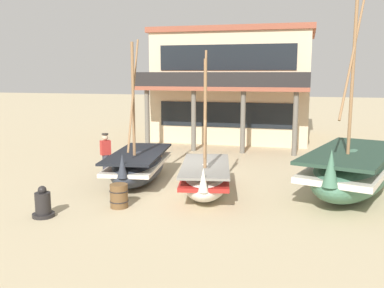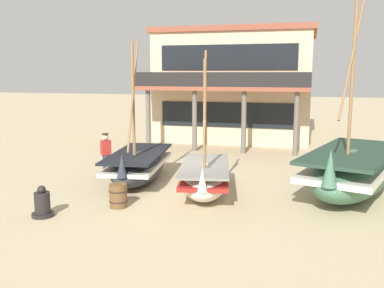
{
  "view_description": "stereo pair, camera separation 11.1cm",
  "coord_description": "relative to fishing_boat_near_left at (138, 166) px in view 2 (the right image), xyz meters",
  "views": [
    {
      "loc": [
        3.87,
        -13.51,
        3.9
      ],
      "look_at": [
        0.0,
        1.0,
        1.4
      ],
      "focal_mm": 40.0,
      "sensor_mm": 36.0,
      "label": 1
    },
    {
      "loc": [
        3.98,
        -13.48,
        3.9
      ],
      "look_at": [
        0.0,
        1.0,
        1.4
      ],
      "focal_mm": 40.0,
      "sensor_mm": 36.0,
      "label": 2
    }
  ],
  "objects": [
    {
      "name": "capstan_winch",
      "position": [
        -1.11,
        -4.19,
        -0.27
      ],
      "size": [
        0.6,
        0.6,
        0.87
      ],
      "color": "black",
      "rests_on": "ground"
    },
    {
      "name": "harbor_building_main",
      "position": [
        1.56,
        12.02,
        2.59
      ],
      "size": [
        9.03,
        9.39,
        6.38
      ],
      "color": "beige",
      "rests_on": "ground"
    },
    {
      "name": "fishing_boat_far_right",
      "position": [
        2.7,
        -0.94,
        -0.05
      ],
      "size": [
        2.19,
        3.97,
        4.6
      ],
      "color": "silver",
      "rests_on": "ground"
    },
    {
      "name": "fishing_boat_centre_large",
      "position": [
        7.23,
        0.18,
        0.2
      ],
      "size": [
        3.71,
        5.86,
        6.73
      ],
      "color": "#427056",
      "rests_on": "ground"
    },
    {
      "name": "ground_plane",
      "position": [
        1.87,
        -0.5,
        -0.61
      ],
      "size": [
        120.0,
        120.0,
        0.0
      ],
      "primitive_type": "plane",
      "color": "tan"
    },
    {
      "name": "fishing_boat_near_left",
      "position": [
        0.0,
        0.0,
        0.0
      ],
      "size": [
        2.26,
        4.4,
        5.06
      ],
      "color": "#2D333D",
      "rests_on": "ground"
    },
    {
      "name": "wooden_barrel",
      "position": [
        0.56,
        -2.89,
        -0.26
      ],
      "size": [
        0.56,
        0.56,
        0.7
      ],
      "color": "brown",
      "rests_on": "ground"
    },
    {
      "name": "fisherman_by_hull",
      "position": [
        -1.43,
        0.32,
        0.22
      ],
      "size": [
        0.41,
        0.41,
        1.68
      ],
      "color": "#33333D",
      "rests_on": "ground"
    }
  ]
}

